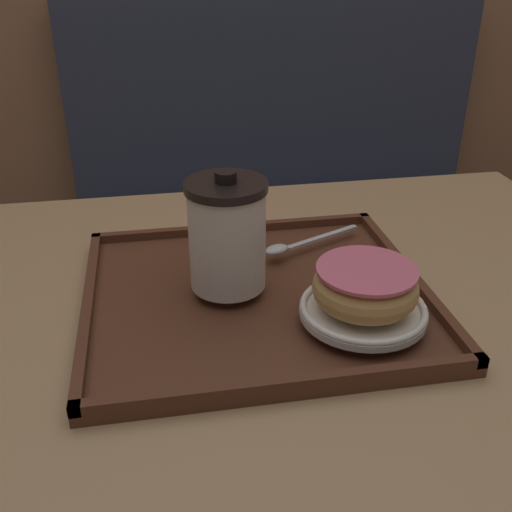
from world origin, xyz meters
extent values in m
cube|color=#33384C|center=(0.24, 0.84, 0.23)|extent=(1.13, 0.44, 0.45)
cube|color=#33384C|center=(0.24, 1.02, 0.73)|extent=(1.13, 0.08, 0.55)
cube|color=tan|center=(0.00, 0.00, 0.71)|extent=(1.08, 0.72, 0.03)
cylinder|color=#333338|center=(0.00, 0.00, 0.35)|extent=(0.08, 0.08, 0.69)
cube|color=#512D1E|center=(0.00, -0.02, 0.73)|extent=(0.41, 0.37, 0.01)
cube|color=#512D1E|center=(0.00, -0.20, 0.74)|extent=(0.41, 0.01, 0.01)
cube|color=#512D1E|center=(0.00, 0.16, 0.74)|extent=(0.41, 0.01, 0.01)
cube|color=#512D1E|center=(-0.20, -0.02, 0.74)|extent=(0.01, 0.37, 0.01)
cube|color=#512D1E|center=(0.20, -0.02, 0.74)|extent=(0.01, 0.37, 0.01)
cylinder|color=white|center=(-0.03, -0.01, 0.81)|extent=(0.09, 0.09, 0.12)
cylinder|color=black|center=(-0.03, -0.01, 0.87)|extent=(0.10, 0.10, 0.01)
cylinder|color=black|center=(-0.03, -0.01, 0.89)|extent=(0.03, 0.03, 0.01)
cylinder|color=white|center=(0.11, -0.10, 0.75)|extent=(0.14, 0.14, 0.01)
torus|color=white|center=(0.11, -0.10, 0.76)|extent=(0.14, 0.14, 0.01)
torus|color=tan|center=(0.11, -0.10, 0.78)|extent=(0.12, 0.12, 0.04)
cylinder|color=#DB6684|center=(0.11, -0.10, 0.80)|extent=(0.11, 0.11, 0.00)
ellipsoid|color=silver|center=(0.04, 0.06, 0.75)|extent=(0.04, 0.03, 0.01)
cube|color=silver|center=(0.11, 0.09, 0.75)|extent=(0.12, 0.06, 0.00)
camera|label=1|loc=(-0.11, -0.63, 1.12)|focal=42.00mm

